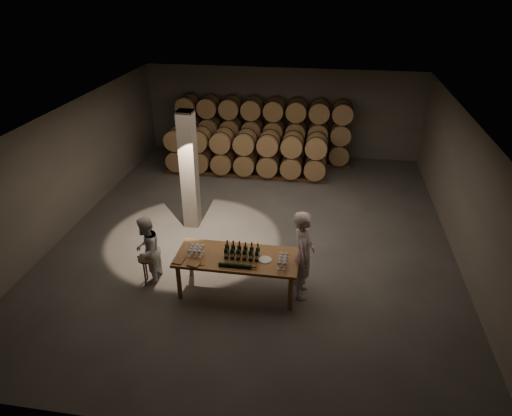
% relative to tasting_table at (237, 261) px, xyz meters
% --- Properties ---
extents(room, '(12.00, 12.00, 12.00)m').
position_rel_tasting_table_xyz_m(room, '(-1.80, 2.70, 0.80)').
color(room, '#4B4947').
rests_on(room, ground).
extents(tasting_table, '(2.60, 1.10, 0.90)m').
position_rel_tasting_table_xyz_m(tasting_table, '(0.00, 0.00, 0.00)').
color(tasting_table, brown).
rests_on(tasting_table, ground).
extents(barrel_stack_back, '(6.26, 0.95, 2.31)m').
position_rel_tasting_table_xyz_m(barrel_stack_back, '(-0.57, 7.70, 0.40)').
color(barrel_stack_back, brown).
rests_on(barrel_stack_back, ground).
extents(barrel_stack_front, '(5.48, 0.95, 1.57)m').
position_rel_tasting_table_xyz_m(barrel_stack_front, '(-0.96, 6.30, 0.03)').
color(barrel_stack_front, brown).
rests_on(barrel_stack_front, ground).
extents(bottle_cluster, '(0.74, 0.24, 0.35)m').
position_rel_tasting_table_xyz_m(bottle_cluster, '(0.11, -0.03, 0.23)').
color(bottle_cluster, black).
rests_on(bottle_cluster, tasting_table).
extents(lying_bottles, '(0.77, 0.08, 0.08)m').
position_rel_tasting_table_xyz_m(lying_bottles, '(0.04, -0.39, 0.14)').
color(lying_bottles, black).
rests_on(lying_bottles, tasting_table).
extents(glass_cluster_left, '(0.31, 0.31, 0.18)m').
position_rel_tasting_table_xyz_m(glass_cluster_left, '(-0.88, -0.05, 0.24)').
color(glass_cluster_left, silver).
rests_on(glass_cluster_left, tasting_table).
extents(glass_cluster_right, '(0.20, 0.42, 0.19)m').
position_rel_tasting_table_xyz_m(glass_cluster_right, '(0.98, -0.14, 0.24)').
color(glass_cluster_right, silver).
rests_on(glass_cluster_right, tasting_table).
extents(plate, '(0.28, 0.28, 0.02)m').
position_rel_tasting_table_xyz_m(plate, '(0.60, -0.04, 0.11)').
color(plate, white).
rests_on(plate, tasting_table).
extents(notebook_near, '(0.27, 0.24, 0.03)m').
position_rel_tasting_table_xyz_m(notebook_near, '(-0.82, -0.44, 0.12)').
color(notebook_near, brown).
rests_on(notebook_near, tasting_table).
extents(notebook_corner, '(0.23, 0.28, 0.02)m').
position_rel_tasting_table_xyz_m(notebook_corner, '(-1.17, -0.35, 0.12)').
color(notebook_corner, brown).
rests_on(notebook_corner, tasting_table).
extents(pen, '(0.15, 0.04, 0.01)m').
position_rel_tasting_table_xyz_m(pen, '(-0.67, -0.45, 0.11)').
color(pen, black).
rests_on(pen, tasting_table).
extents(stool, '(0.39, 0.39, 0.66)m').
position_rel_tasting_table_xyz_m(stool, '(-2.03, -0.00, -0.26)').
color(stool, brown).
rests_on(stool, ground).
extents(person_man, '(0.55, 0.77, 2.01)m').
position_rel_tasting_table_xyz_m(person_man, '(1.37, 0.13, 0.21)').
color(person_man, beige).
rests_on(person_man, ground).
extents(person_woman, '(0.62, 0.79, 1.59)m').
position_rel_tasting_table_xyz_m(person_woman, '(-2.05, 0.08, -0.00)').
color(person_woman, white).
rests_on(person_woman, ground).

